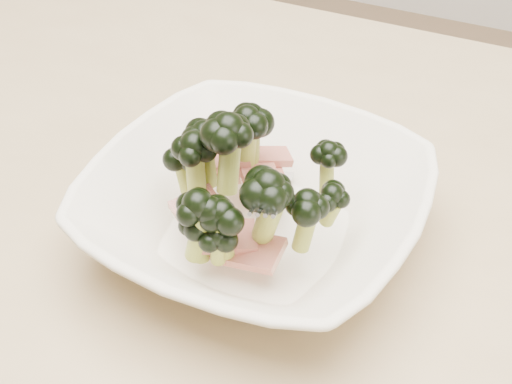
# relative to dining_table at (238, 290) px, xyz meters

# --- Properties ---
(dining_table) EXTENTS (1.20, 0.80, 0.75)m
(dining_table) POSITION_rel_dining_table_xyz_m (0.00, 0.00, 0.00)
(dining_table) COLOR tan
(dining_table) RESTS_ON ground
(broccoli_dish) EXTENTS (0.28, 0.28, 0.13)m
(broccoli_dish) POSITION_rel_dining_table_xyz_m (0.03, -0.02, 0.14)
(broccoli_dish) COLOR silver
(broccoli_dish) RESTS_ON dining_table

